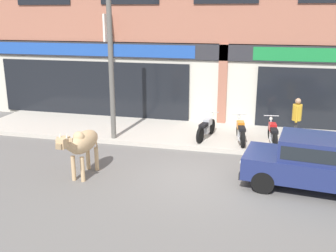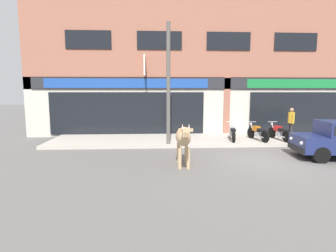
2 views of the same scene
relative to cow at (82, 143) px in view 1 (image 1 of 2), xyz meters
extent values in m
plane|color=#605E5B|center=(3.24, 0.71, -1.01)|extent=(90.00, 90.00, 0.00)
cube|color=#B7AFA3|center=(3.24, 4.60, -0.93)|extent=(19.00, 3.38, 0.15)
cube|color=beige|center=(3.24, 6.56, 0.69)|extent=(23.00, 0.55, 3.40)
cube|color=#28282D|center=(3.24, 6.25, 2.04)|extent=(22.08, 0.08, 0.64)
cube|color=black|center=(-2.51, 6.24, 0.34)|extent=(8.74, 0.10, 2.40)
cube|color=#1E479E|center=(-2.51, 6.22, 2.04)|extent=(9.20, 0.05, 0.52)
cube|color=#9E604C|center=(3.24, 6.27, 0.69)|extent=(0.36, 0.12, 3.40)
cube|color=silver|center=(-1.50, 5.84, 2.99)|extent=(0.08, 0.80, 1.10)
ellipsoid|color=tan|center=(0.00, 0.10, 0.01)|extent=(0.58, 1.42, 0.60)
sphere|color=tan|center=(-0.01, -0.18, 0.24)|extent=(0.32, 0.32, 0.32)
cylinder|color=tan|center=(0.13, -0.34, -0.65)|extent=(0.12, 0.12, 0.72)
cylinder|color=tan|center=(-0.16, -0.33, -0.65)|extent=(0.12, 0.12, 0.72)
cylinder|color=tan|center=(0.17, 0.53, -0.65)|extent=(0.12, 0.12, 0.72)
cylinder|color=tan|center=(-0.12, 0.54, -0.65)|extent=(0.12, 0.12, 0.72)
cylinder|color=tan|center=(-0.03, -0.72, 0.16)|extent=(0.26, 0.48, 0.43)
cube|color=tan|center=(-0.04, -0.98, 0.33)|extent=(0.24, 0.37, 0.26)
cube|color=#957A57|center=(-0.05, -1.16, 0.29)|extent=(0.17, 0.15, 0.14)
cone|color=beige|center=(0.06, -0.94, 0.51)|extent=(0.06, 0.12, 0.19)
cone|color=beige|center=(-0.14, -0.94, 0.51)|extent=(0.06, 0.12, 0.19)
cube|color=tan|center=(0.12, -0.91, 0.39)|extent=(0.14, 0.05, 0.10)
cube|color=tan|center=(-0.20, -0.89, 0.39)|extent=(0.14, 0.05, 0.10)
cylinder|color=tan|center=(0.04, 0.84, -0.21)|extent=(0.05, 0.17, 0.60)
cylinder|color=black|center=(5.03, 0.11, -0.71)|extent=(0.62, 0.25, 0.60)
cylinder|color=black|center=(5.21, 1.54, -0.71)|extent=(0.62, 0.25, 0.60)
cube|color=navy|center=(6.26, 0.68, -0.41)|extent=(3.67, 2.02, 0.60)
cube|color=navy|center=(6.36, 0.67, 0.17)|extent=(2.06, 1.66, 0.56)
cube|color=black|center=(6.36, 0.67, 0.17)|extent=(1.91, 1.66, 0.35)
cube|color=black|center=(4.55, 0.90, -0.63)|extent=(0.31, 1.52, 0.20)
sphere|color=silver|center=(4.46, 0.42, -0.33)|extent=(0.14, 0.14, 0.14)
sphere|color=silver|center=(4.58, 1.38, -0.33)|extent=(0.14, 0.14, 0.14)
cylinder|color=black|center=(3.06, 4.62, -0.57)|extent=(0.20, 0.57, 0.56)
cylinder|color=black|center=(2.83, 3.39, -0.57)|extent=(0.20, 0.57, 0.56)
cube|color=#B2B5BA|center=(2.94, 3.98, -0.53)|extent=(0.26, 0.35, 0.24)
cube|color=#A8AAB2|center=(2.97, 4.14, -0.27)|extent=(0.31, 0.44, 0.24)
cube|color=black|center=(2.89, 3.75, -0.29)|extent=(0.31, 0.55, 0.12)
cylinder|color=#B2B5BA|center=(3.05, 4.56, -0.27)|extent=(0.09, 0.27, 0.59)
cylinder|color=#B2B5BA|center=(3.06, 4.60, 0.01)|extent=(0.52, 0.13, 0.03)
sphere|color=silver|center=(3.07, 4.66, -0.11)|extent=(0.12, 0.12, 0.12)
cylinder|color=#B2B5BA|center=(2.76, 3.65, -0.61)|extent=(0.15, 0.48, 0.06)
cylinder|color=black|center=(4.08, 4.50, -0.57)|extent=(0.20, 0.57, 0.56)
cylinder|color=black|center=(4.31, 3.27, -0.57)|extent=(0.20, 0.57, 0.56)
cube|color=#B2B5BA|center=(4.20, 3.87, -0.53)|extent=(0.26, 0.35, 0.24)
cube|color=orange|center=(4.17, 4.02, -0.27)|extent=(0.31, 0.44, 0.24)
cube|color=black|center=(4.24, 3.63, -0.29)|extent=(0.31, 0.55, 0.12)
cylinder|color=#B2B5BA|center=(4.09, 4.44, -0.27)|extent=(0.09, 0.27, 0.59)
cylinder|color=#B2B5BA|center=(4.08, 4.48, 0.01)|extent=(0.52, 0.13, 0.03)
sphere|color=silver|center=(4.07, 4.54, -0.11)|extent=(0.12, 0.12, 0.12)
cylinder|color=#B2B5BA|center=(4.16, 3.49, -0.61)|extent=(0.15, 0.48, 0.06)
cylinder|color=black|center=(5.22, 4.52, -0.57)|extent=(0.17, 0.57, 0.56)
cylinder|color=black|center=(5.37, 3.28, -0.57)|extent=(0.17, 0.57, 0.56)
cube|color=#B2B5BA|center=(5.30, 3.88, -0.53)|extent=(0.24, 0.34, 0.24)
cube|color=red|center=(5.28, 4.04, -0.27)|extent=(0.29, 0.43, 0.24)
cube|color=black|center=(5.33, 3.64, -0.29)|extent=(0.28, 0.54, 0.12)
cylinder|color=#B2B5BA|center=(5.23, 4.46, -0.27)|extent=(0.07, 0.27, 0.59)
cylinder|color=#B2B5BA|center=(5.22, 4.50, 0.01)|extent=(0.52, 0.10, 0.03)
sphere|color=silver|center=(5.21, 4.56, -0.11)|extent=(0.12, 0.12, 0.12)
cylinder|color=#B2B5BA|center=(5.23, 3.51, -0.61)|extent=(0.12, 0.48, 0.06)
cylinder|color=#2D2D33|center=(6.08, 4.32, -0.44)|extent=(0.11, 0.11, 0.82)
cylinder|color=#2D2D33|center=(6.06, 4.14, -0.44)|extent=(0.11, 0.11, 0.82)
cylinder|color=gold|center=(6.07, 4.23, 0.25)|extent=(0.32, 0.32, 0.56)
cylinder|color=gold|center=(6.09, 4.44, 0.22)|extent=(0.08, 0.08, 0.56)
cylinder|color=gold|center=(6.04, 4.02, 0.22)|extent=(0.08, 0.08, 0.56)
sphere|color=tan|center=(6.07, 4.23, 0.65)|extent=(0.20, 0.20, 0.20)
cylinder|color=#595651|center=(-0.34, 3.21, 1.90)|extent=(0.18, 0.18, 5.50)
camera|label=1|loc=(4.90, -9.67, 3.52)|focal=42.00mm
camera|label=2|loc=(-1.02, -8.83, 1.56)|focal=28.00mm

